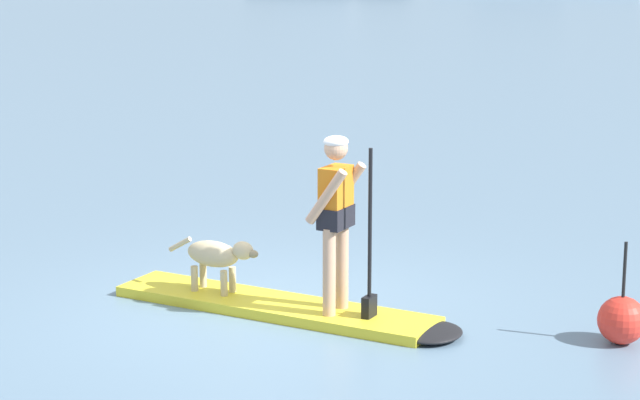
{
  "coord_description": "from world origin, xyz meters",
  "views": [
    {
      "loc": [
        5.29,
        -9.64,
        3.53
      ],
      "look_at": [
        0.0,
        1.0,
        0.9
      ],
      "focal_mm": 66.87,
      "sensor_mm": 36.0,
      "label": 1
    }
  ],
  "objects_px": {
    "dog": "(217,256)",
    "marker_buoy": "(622,320)",
    "paddleboard": "(295,309)",
    "person_paddler": "(337,211)"
  },
  "relations": [
    {
      "from": "paddleboard",
      "to": "marker_buoy",
      "type": "distance_m",
      "value": 3.04
    },
    {
      "from": "dog",
      "to": "marker_buoy",
      "type": "bearing_deg",
      "value": 7.78
    },
    {
      "from": "dog",
      "to": "paddleboard",
      "type": "bearing_deg",
      "value": -1.92
    },
    {
      "from": "marker_buoy",
      "to": "paddleboard",
      "type": "bearing_deg",
      "value": -169.44
    },
    {
      "from": "paddleboard",
      "to": "dog",
      "type": "xyz_separation_m",
      "value": [
        -0.87,
        0.03,
        0.42
      ]
    },
    {
      "from": "paddleboard",
      "to": "dog",
      "type": "height_order",
      "value": "dog"
    },
    {
      "from": "person_paddler",
      "to": "dog",
      "type": "distance_m",
      "value": 1.46
    },
    {
      "from": "dog",
      "to": "person_paddler",
      "type": "bearing_deg",
      "value": -1.92
    },
    {
      "from": "dog",
      "to": "marker_buoy",
      "type": "relative_size",
      "value": 1.12
    },
    {
      "from": "paddleboard",
      "to": "marker_buoy",
      "type": "relative_size",
      "value": 3.85
    }
  ]
}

